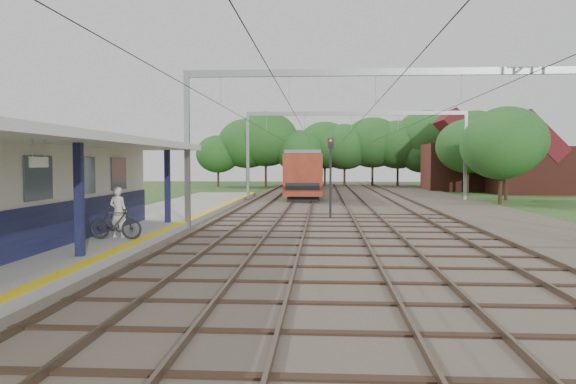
{
  "coord_description": "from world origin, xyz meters",
  "views": [
    {
      "loc": [
        0.95,
        -9.35,
        2.99
      ],
      "look_at": [
        -0.69,
        17.13,
        1.6
      ],
      "focal_mm": 35.0,
      "sensor_mm": 36.0,
      "label": 1
    }
  ],
  "objects": [
    {
      "name": "ground",
      "position": [
        0.0,
        0.0,
        0.0
      ],
      "size": [
        160.0,
        160.0,
        0.0
      ],
      "primitive_type": "plane",
      "color": "#2D4C1E",
      "rests_on": "ground"
    },
    {
      "name": "ballast_bed",
      "position": [
        4.0,
        30.0,
        0.05
      ],
      "size": [
        18.0,
        90.0,
        0.1
      ],
      "primitive_type": "cube",
      "color": "#473D33",
      "rests_on": "ground"
    },
    {
      "name": "platform",
      "position": [
        -7.5,
        14.0,
        0.17
      ],
      "size": [
        5.0,
        52.0,
        0.35
      ],
      "primitive_type": "cube",
      "color": "gray",
      "rests_on": "ground"
    },
    {
      "name": "yellow_stripe",
      "position": [
        -5.25,
        14.0,
        0.35
      ],
      "size": [
        0.45,
        52.0,
        0.01
      ],
      "primitive_type": "cube",
      "color": "yellow",
      "rests_on": "platform"
    },
    {
      "name": "canopy",
      "position": [
        -7.77,
        6.0,
        3.64
      ],
      "size": [
        6.4,
        20.0,
        3.44
      ],
      "color": "#13173E",
      "rests_on": "platform"
    },
    {
      "name": "rail_tracks",
      "position": [
        1.5,
        30.0,
        0.18
      ],
      "size": [
        11.8,
        88.0,
        0.15
      ],
      "color": "brown",
      "rests_on": "ballast_bed"
    },
    {
      "name": "catenary_system",
      "position": [
        3.39,
        25.28,
        5.51
      ],
      "size": [
        17.22,
        88.0,
        7.0
      ],
      "color": "gray",
      "rests_on": "ground"
    },
    {
      "name": "tree_band",
      "position": [
        3.84,
        57.12,
        4.92
      ],
      "size": [
        31.72,
        30.88,
        8.82
      ],
      "color": "#382619",
      "rests_on": "ground"
    },
    {
      "name": "house_near",
      "position": [
        21.0,
        46.0,
        2.99
      ],
      "size": [
        7.0,
        6.12,
        7.89
      ],
      "color": "brown",
      "rests_on": "ground"
    },
    {
      "name": "house_far",
      "position": [
        16.0,
        52.0,
        3.23
      ],
      "size": [
        8.0,
        6.12,
        8.66
      ],
      "color": "brown",
      "rests_on": "ground"
    },
    {
      "name": "person",
      "position": [
        -6.24,
        9.9,
        1.25
      ],
      "size": [
        0.74,
        0.57,
        1.81
      ],
      "primitive_type": "imported",
      "rotation": [
        0.0,
        0.0,
        2.91
      ],
      "color": "silver",
      "rests_on": "platform"
    },
    {
      "name": "bicycle",
      "position": [
        -6.17,
        9.47,
        0.91
      ],
      "size": [
        1.91,
        0.67,
        1.13
      ],
      "primitive_type": "imported",
      "rotation": [
        0.0,
        0.0,
        1.5
      ],
      "color": "black",
      "rests_on": "platform"
    },
    {
      "name": "train",
      "position": [
        -0.5,
        48.88,
        2.13
      ],
      "size": [
        2.91,
        36.18,
        3.82
      ],
      "color": "black",
      "rests_on": "ballast_bed"
    },
    {
      "name": "signal_post",
      "position": [
        1.35,
        19.81,
        2.65
      ],
      "size": [
        0.32,
        0.28,
        4.25
      ],
      "rotation": [
        0.0,
        0.0,
        0.16
      ],
      "color": "black",
      "rests_on": "ground"
    }
  ]
}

